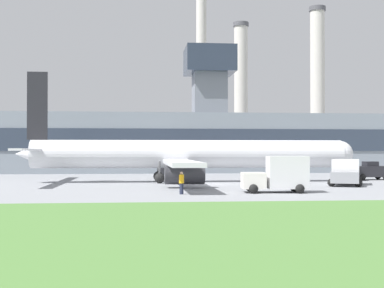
# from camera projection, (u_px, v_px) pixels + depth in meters

# --- Properties ---
(ground_plane) EXTENTS (400.00, 400.00, 0.00)m
(ground_plane) POSITION_uv_depth(u_px,v_px,m) (214.00, 184.00, 50.47)
(ground_plane) COLOR gray
(terminal_building) EXTENTS (69.18, 12.76, 18.66)m
(terminal_building) POSITION_uv_depth(u_px,v_px,m) (188.00, 140.00, 79.95)
(terminal_building) COLOR gray
(terminal_building) RESTS_ON ground_plane
(smokestack_left) EXTENTS (2.46, 2.46, 35.73)m
(smokestack_left) POSITION_uv_depth(u_px,v_px,m) (201.00, 80.00, 111.06)
(smokestack_left) COLOR beige
(smokestack_left) RESTS_ON ground_plane
(smokestack_right) EXTENTS (3.19, 3.19, 29.56)m
(smokestack_right) POSITION_uv_depth(u_px,v_px,m) (241.00, 94.00, 109.67)
(smokestack_right) COLOR beige
(smokestack_right) RESTS_ON ground_plane
(smokestack_far) EXTENTS (3.53, 3.53, 34.15)m
(smokestack_far) POSITION_uv_depth(u_px,v_px,m) (318.00, 85.00, 114.68)
(smokestack_far) COLOR beige
(smokestack_far) RESTS_ON ground_plane
(airplane) EXTENTS (34.20, 33.36, 10.92)m
(airplane) POSITION_uv_depth(u_px,v_px,m) (184.00, 155.00, 53.82)
(airplane) COLOR silver
(airplane) RESTS_ON ground_plane
(pushback_tug) EXTENTS (4.11, 2.60, 1.98)m
(pushback_tug) POSITION_uv_depth(u_px,v_px,m) (370.00, 172.00, 57.79)
(pushback_tug) COLOR #232328
(pushback_tug) RESTS_ON ground_plane
(baggage_truck) EXTENTS (5.02, 2.86, 2.74)m
(baggage_truck) POSITION_uv_depth(u_px,v_px,m) (279.00, 175.00, 40.18)
(baggage_truck) COLOR white
(baggage_truck) RESTS_ON ground_plane
(fuel_truck) EXTENTS (4.38, 6.05, 2.34)m
(fuel_truck) POSITION_uv_depth(u_px,v_px,m) (346.00, 172.00, 48.89)
(fuel_truck) COLOR gray
(fuel_truck) RESTS_ON ground_plane
(ground_crew_person) EXTENTS (0.42, 0.42, 1.64)m
(ground_crew_person) POSITION_uv_depth(u_px,v_px,m) (181.00, 183.00, 38.52)
(ground_crew_person) COLOR #23283D
(ground_crew_person) RESTS_ON ground_plane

